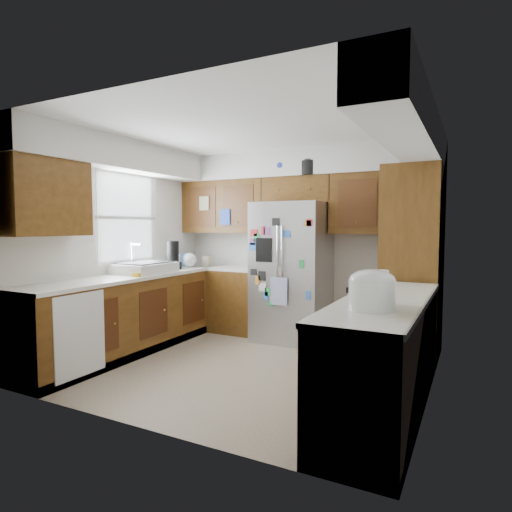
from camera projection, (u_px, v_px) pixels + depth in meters
The scene contains 12 objects.
floor at pixel (248, 366), 4.57m from camera, with size 3.60×3.60×0.00m, color gray.
room_shell at pixel (255, 197), 4.82m from camera, with size 3.64×3.24×2.52m.
left_counter_run at pixel (150, 314), 5.19m from camera, with size 1.36×3.20×0.92m.
right_counter_run at pixel (384, 360), 3.44m from camera, with size 0.63×2.25×0.92m.
pantry at pixel (413, 263), 4.83m from camera, with size 0.60×0.90×2.15m, color #44290D.
fridge at pixel (292, 272), 5.58m from camera, with size 0.90×0.79×1.80m.
bridge_cabinet at pixel (299, 190), 5.70m from camera, with size 0.96×0.34×0.35m, color #44290D.
fridge_top_items at pixel (299, 166), 5.60m from camera, with size 0.68×0.32×0.28m.
sink_assembly at pixel (145, 267), 5.27m from camera, with size 0.52×0.74×0.37m.
left_counter_clutter at pixel (181, 259), 5.89m from camera, with size 0.41×0.85×0.38m.
rice_cooker at pixel (372, 289), 2.95m from camera, with size 0.33×0.32×0.28m.
paper_towel at pixel (381, 287), 3.17m from camera, with size 0.11×0.11×0.25m, color white.
Camera 1 is at (2.13, -3.94, 1.50)m, focal length 30.00 mm.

